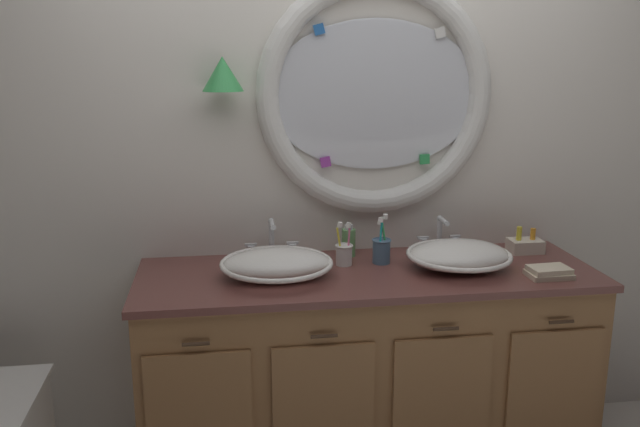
% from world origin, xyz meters
% --- Properties ---
extents(back_wall_assembly, '(6.40, 0.26, 2.60)m').
position_xyz_m(back_wall_assembly, '(0.01, 0.58, 1.33)').
color(back_wall_assembly, silver).
rests_on(back_wall_assembly, ground_plane).
extents(vanity_counter, '(1.91, 0.67, 0.90)m').
position_xyz_m(vanity_counter, '(0.08, 0.24, 0.45)').
color(vanity_counter, olive).
rests_on(vanity_counter, ground_plane).
extents(sink_basin_left, '(0.46, 0.46, 0.11)m').
position_xyz_m(sink_basin_left, '(-0.30, 0.21, 0.95)').
color(sink_basin_left, white).
rests_on(sink_basin_left, vanity_counter).
extents(sink_basin_right, '(0.44, 0.44, 0.12)m').
position_xyz_m(sink_basin_right, '(0.47, 0.21, 0.96)').
color(sink_basin_right, white).
rests_on(sink_basin_right, vanity_counter).
extents(faucet_set_left, '(0.24, 0.14, 0.18)m').
position_xyz_m(faucet_set_left, '(-0.30, 0.47, 0.97)').
color(faucet_set_left, silver).
rests_on(faucet_set_left, vanity_counter).
extents(faucet_set_right, '(0.20, 0.13, 0.17)m').
position_xyz_m(faucet_set_right, '(0.47, 0.47, 0.96)').
color(faucet_set_right, silver).
rests_on(faucet_set_right, vanity_counter).
extents(toothbrush_holder_left, '(0.08, 0.08, 0.19)m').
position_xyz_m(toothbrush_holder_left, '(0.00, 0.33, 0.95)').
color(toothbrush_holder_left, white).
rests_on(toothbrush_holder_left, vanity_counter).
extents(toothbrush_holder_right, '(0.08, 0.08, 0.22)m').
position_xyz_m(toothbrush_holder_right, '(0.16, 0.33, 0.96)').
color(toothbrush_holder_right, slate).
rests_on(toothbrush_holder_right, vanity_counter).
extents(soap_dispenser, '(0.06, 0.07, 0.15)m').
position_xyz_m(soap_dispenser, '(0.04, 0.45, 0.96)').
color(soap_dispenser, '#6BAD66').
rests_on(soap_dispenser, vanity_counter).
extents(folded_hand_towel, '(0.17, 0.12, 0.04)m').
position_xyz_m(folded_hand_towel, '(0.79, 0.05, 0.92)').
color(folded_hand_towel, beige).
rests_on(folded_hand_towel, vanity_counter).
extents(toiletry_basket, '(0.15, 0.10, 0.12)m').
position_xyz_m(toiletry_basket, '(0.85, 0.39, 0.93)').
color(toiletry_basket, beige).
rests_on(toiletry_basket, vanity_counter).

